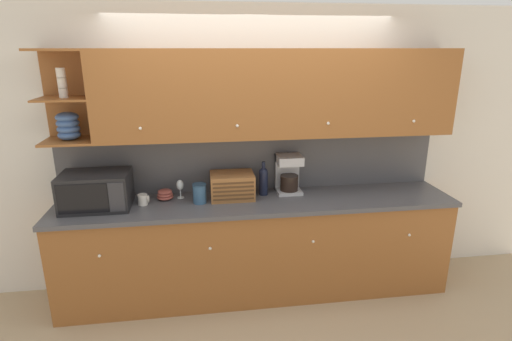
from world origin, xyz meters
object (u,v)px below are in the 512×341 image
at_px(mug, 143,200).
at_px(wine_bottle, 263,180).
at_px(coffee_maker, 288,174).
at_px(wine_glass, 180,186).
at_px(bowl_stack_on_counter, 165,195).
at_px(bread_box, 232,186).
at_px(microwave, 96,191).
at_px(storage_canister, 200,193).

relative_size(mug, wine_bottle, 0.30).
bearing_deg(wine_bottle, coffee_maker, 9.90).
bearing_deg(wine_glass, wine_bottle, -1.48).
xyz_separation_m(bowl_stack_on_counter, wine_glass, (0.14, 0.02, 0.07)).
distance_m(wine_glass, bread_box, 0.47).
relative_size(microwave, wine_bottle, 1.77).
bearing_deg(mug, storage_canister, -2.84).
distance_m(bowl_stack_on_counter, storage_canister, 0.34).
height_order(microwave, bowl_stack_on_counter, microwave).
distance_m(mug, storage_canister, 0.49).
relative_size(storage_canister, bread_box, 0.45).
bearing_deg(mug, microwave, -178.09).
xyz_separation_m(wine_glass, coffee_maker, (1.00, 0.02, 0.06)).
height_order(bowl_stack_on_counter, coffee_maker, coffee_maker).
bearing_deg(bread_box, wine_bottle, 7.57).
distance_m(microwave, wine_bottle, 1.45).
distance_m(microwave, wine_glass, 0.70).
bearing_deg(bowl_stack_on_counter, storage_canister, -22.60).
relative_size(mug, wine_glass, 0.55).
relative_size(mug, bread_box, 0.24).
bearing_deg(storage_canister, wine_glass, 139.91).
relative_size(storage_canister, coffee_maker, 0.48).
distance_m(microwave, bread_box, 1.16).
relative_size(storage_canister, wine_bottle, 0.55).
relative_size(microwave, mug, 5.89).
xyz_separation_m(bread_box, wine_bottle, (0.29, 0.04, 0.03)).
relative_size(microwave, bread_box, 1.44).
relative_size(microwave, coffee_maker, 1.55).
height_order(wine_glass, storage_canister, storage_canister).
xyz_separation_m(bowl_stack_on_counter, coffee_maker, (1.14, 0.04, 0.13)).
xyz_separation_m(bowl_stack_on_counter, wine_bottle, (0.89, -0.00, 0.10)).
distance_m(wine_glass, wine_bottle, 0.76).
relative_size(bread_box, coffee_maker, 1.08).
bearing_deg(storage_canister, coffee_maker, 11.42).
xyz_separation_m(microwave, bowl_stack_on_counter, (0.55, 0.12, -0.11)).
xyz_separation_m(wine_bottle, coffee_maker, (0.24, 0.04, 0.04)).
bearing_deg(mug, coffee_maker, 6.23).
bearing_deg(microwave, mug, 1.91).
distance_m(bowl_stack_on_counter, bread_box, 0.61).
xyz_separation_m(microwave, wine_glass, (0.69, 0.13, -0.04)).
distance_m(bowl_stack_on_counter, wine_bottle, 0.90).
bearing_deg(bowl_stack_on_counter, coffee_maker, 2.00).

